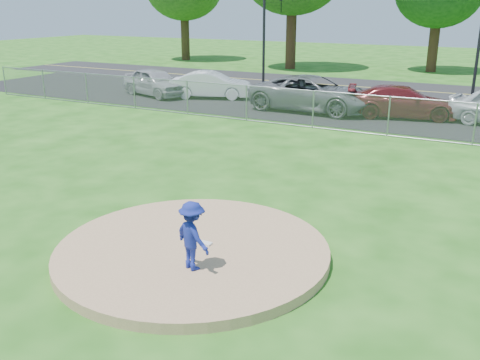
% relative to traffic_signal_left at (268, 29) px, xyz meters
% --- Properties ---
extents(ground, '(120.00, 120.00, 0.00)m').
position_rel_traffic_signal_left_xyz_m(ground, '(8.76, -12.00, -3.36)').
color(ground, '#1C5612').
rests_on(ground, ground).
extents(pitchers_mound, '(5.40, 5.40, 0.20)m').
position_rel_traffic_signal_left_xyz_m(pitchers_mound, '(8.76, -22.00, -3.26)').
color(pitchers_mound, '#A8805C').
rests_on(pitchers_mound, ground).
extents(pitching_rubber, '(0.60, 0.15, 0.04)m').
position_rel_traffic_signal_left_xyz_m(pitching_rubber, '(8.76, -21.80, -3.14)').
color(pitching_rubber, white).
rests_on(pitching_rubber, pitchers_mound).
extents(chain_link_fence, '(40.00, 0.06, 1.50)m').
position_rel_traffic_signal_left_xyz_m(chain_link_fence, '(8.76, -10.00, -2.61)').
color(chain_link_fence, gray).
rests_on(chain_link_fence, ground).
extents(parking_lot, '(50.00, 8.00, 0.01)m').
position_rel_traffic_signal_left_xyz_m(parking_lot, '(8.76, -5.50, -3.36)').
color(parking_lot, black).
rests_on(parking_lot, ground).
extents(street, '(60.00, 7.00, 0.01)m').
position_rel_traffic_signal_left_xyz_m(street, '(8.76, 2.00, -3.36)').
color(street, black).
rests_on(street, ground).
extents(traffic_signal_left, '(1.28, 0.20, 5.60)m').
position_rel_traffic_signal_left_xyz_m(traffic_signal_left, '(0.00, 0.00, 0.00)').
color(traffic_signal_left, black).
rests_on(traffic_signal_left, ground).
extents(pitcher, '(0.94, 0.75, 1.28)m').
position_rel_traffic_signal_left_xyz_m(pitcher, '(9.28, -22.77, -2.52)').
color(pitcher, navy).
rests_on(pitcher, pitchers_mound).
extents(traffic_cone, '(0.33, 0.33, 0.65)m').
position_rel_traffic_signal_left_xyz_m(traffic_cone, '(2.93, -6.50, -3.03)').
color(traffic_cone, '#FF580D').
rests_on(traffic_cone, parking_lot).
extents(parked_car_silver, '(4.66, 3.04, 1.47)m').
position_rel_traffic_signal_left_xyz_m(parked_car_silver, '(-3.62, -6.49, -2.62)').
color(parked_car_silver, '#A5A5A9').
rests_on(parked_car_silver, parking_lot).
extents(parked_car_white, '(4.47, 2.86, 1.39)m').
position_rel_traffic_signal_left_xyz_m(parked_car_white, '(-0.54, -5.74, -2.66)').
color(parked_car_white, white).
rests_on(parked_car_white, parking_lot).
extents(parked_car_gray, '(5.93, 2.91, 1.62)m').
position_rel_traffic_signal_left_xyz_m(parked_car_gray, '(5.46, -6.60, -2.54)').
color(parked_car_gray, slate).
rests_on(parked_car_gray, parking_lot).
extents(parked_car_darkred, '(5.05, 3.01, 1.37)m').
position_rel_traffic_signal_left_xyz_m(parked_car_darkred, '(9.49, -6.20, -2.67)').
color(parked_car_darkred, maroon).
rests_on(parked_car_darkred, parking_lot).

